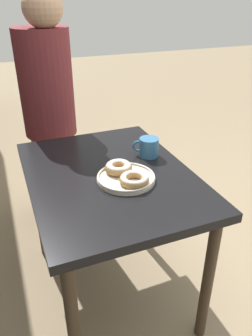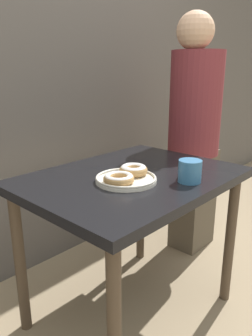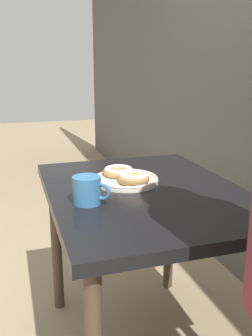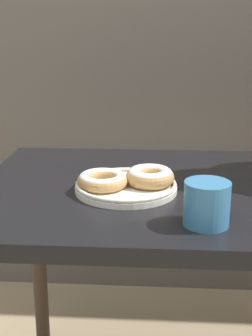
% 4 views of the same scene
% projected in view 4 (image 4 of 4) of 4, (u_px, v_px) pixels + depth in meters
% --- Properties ---
extents(dining_table, '(0.96, 0.72, 0.73)m').
position_uv_depth(dining_table, '(161.00, 219.00, 1.24)').
color(dining_table, black).
rests_on(dining_table, ground_plane).
extents(donut_plate, '(0.28, 0.25, 0.06)m').
position_uv_depth(donut_plate, '(127.00, 182.00, 1.16)').
color(donut_plate, silver).
rests_on(donut_plate, dining_table).
extents(coffee_mug, '(0.10, 0.12, 0.09)m').
position_uv_depth(coffee_mug, '(207.00, 203.00, 0.96)').
color(coffee_mug, teal).
rests_on(coffee_mug, dining_table).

